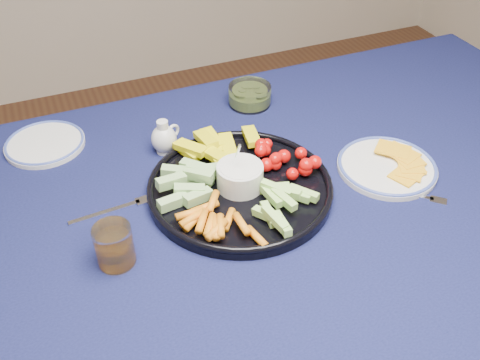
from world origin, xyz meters
name	(u,v)px	position (x,y,z in m)	size (l,w,h in m)	color
dining_table	(290,238)	(0.00, 0.00, 0.66)	(1.67, 1.07, 0.75)	#522B1B
crudite_platter	(239,185)	(-0.08, 0.08, 0.77)	(0.38, 0.38, 0.12)	black
creamer_pitcher	(164,138)	(-0.18, 0.28, 0.78)	(0.07, 0.06, 0.08)	silver
pickle_bowl	(250,96)	(0.08, 0.39, 0.77)	(0.11, 0.11, 0.05)	white
cheese_plate	(387,165)	(0.24, 0.03, 0.76)	(0.21, 0.21, 0.02)	silver
juice_tumbler	(115,248)	(-0.35, -0.01, 0.78)	(0.07, 0.07, 0.08)	white
fork_left	(119,208)	(-0.32, 0.13, 0.75)	(0.17, 0.03, 0.00)	white
fork_right	(414,195)	(0.24, -0.06, 0.75)	(0.12, 0.12, 0.00)	white
side_plate_extra	(45,143)	(-0.43, 0.40, 0.75)	(0.18, 0.18, 0.01)	silver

